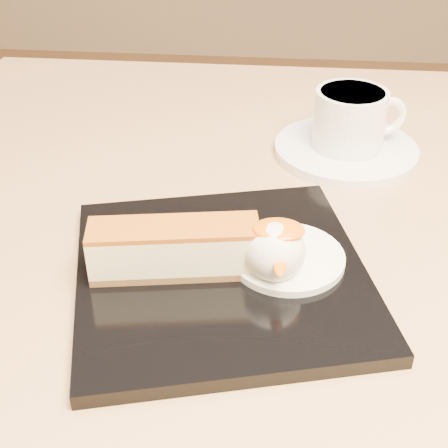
# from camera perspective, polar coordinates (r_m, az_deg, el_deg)

# --- Properties ---
(table) EXTENTS (0.80, 0.80, 0.72)m
(table) POSITION_cam_1_polar(r_m,az_deg,el_deg) (0.65, 3.39, -11.44)
(table) COLOR black
(table) RESTS_ON ground
(dessert_plate) EXTENTS (0.27, 0.27, 0.01)m
(dessert_plate) POSITION_cam_1_polar(r_m,az_deg,el_deg) (0.48, -0.22, -4.65)
(dessert_plate) COLOR black
(dessert_plate) RESTS_ON table
(cheesecake) EXTENTS (0.13, 0.05, 0.04)m
(cheesecake) POSITION_cam_1_polar(r_m,az_deg,el_deg) (0.47, -4.56, -2.24)
(cheesecake) COLOR brown
(cheesecake) RESTS_ON dessert_plate
(cream_smear) EXTENTS (0.09, 0.09, 0.01)m
(cream_smear) POSITION_cam_1_polar(r_m,az_deg,el_deg) (0.49, 5.79, -3.06)
(cream_smear) COLOR white
(cream_smear) RESTS_ON dessert_plate
(ice_cream_scoop) EXTENTS (0.05, 0.05, 0.05)m
(ice_cream_scoop) POSITION_cam_1_polar(r_m,az_deg,el_deg) (0.46, 4.66, -2.48)
(ice_cream_scoop) COLOR white
(ice_cream_scoop) RESTS_ON cream_smear
(mango_sauce) EXTENTS (0.04, 0.03, 0.01)m
(mango_sauce) POSITION_cam_1_polar(r_m,az_deg,el_deg) (0.45, 5.03, -0.50)
(mango_sauce) COLOR orange
(mango_sauce) RESTS_ON ice_cream_scoop
(mint_sprig) EXTENTS (0.03, 0.02, 0.00)m
(mint_sprig) POSITION_cam_1_polar(r_m,az_deg,el_deg) (0.51, 2.53, -0.85)
(mint_sprig) COLOR #2E852B
(mint_sprig) RESTS_ON cream_smear
(saucer) EXTENTS (0.15, 0.15, 0.01)m
(saucer) POSITION_cam_1_polar(r_m,az_deg,el_deg) (0.68, 11.07, 6.69)
(saucer) COLOR white
(saucer) RESTS_ON table
(coffee_cup) EXTENTS (0.10, 0.07, 0.06)m
(coffee_cup) POSITION_cam_1_polar(r_m,az_deg,el_deg) (0.66, 11.57, 9.48)
(coffee_cup) COLOR white
(coffee_cup) RESTS_ON saucer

